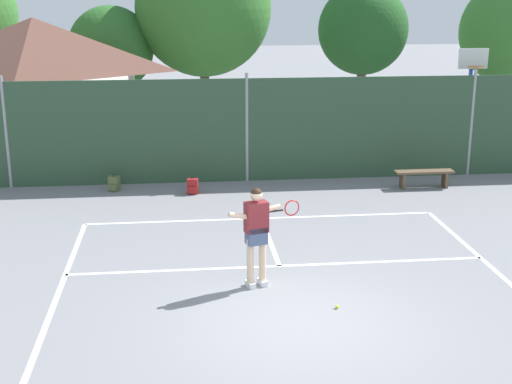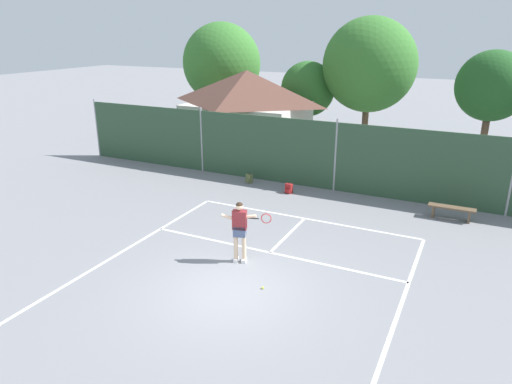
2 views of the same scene
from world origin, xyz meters
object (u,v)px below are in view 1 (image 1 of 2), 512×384
courtside_bench (424,175)px  tennis_player (257,228)px  backpack_red (193,187)px  basketball_hoop (470,90)px  backpack_olive (114,184)px  tennis_ball (337,307)px

courtside_bench → tennis_player: bearing=-130.6°
backpack_red → courtside_bench: courtside_bench is taller
basketball_hoop → backpack_olive: 10.91m
basketball_hoop → backpack_olive: basketball_hoop is taller
backpack_olive → backpack_red: 2.16m
tennis_ball → backpack_olive: (-4.36, 7.84, 0.16)m
tennis_player → backpack_red: tennis_player is taller
backpack_olive → backpack_red: bearing=-13.5°
tennis_ball → backpack_red: bearing=107.2°
tennis_player → backpack_red: bearing=99.3°
tennis_player → backpack_olive: 7.48m
courtside_bench → tennis_ball: bearing=-119.0°
basketball_hoop → backpack_red: size_ratio=7.67×
backpack_red → tennis_player: bearing=-80.7°
backpack_olive → courtside_bench: (8.39, -0.60, 0.17)m
backpack_red → courtside_bench: size_ratio=0.29×
tennis_player → courtside_bench: size_ratio=1.16×
backpack_olive → courtside_bench: courtside_bench is taller
backpack_olive → courtside_bench: 8.41m
basketball_hoop → courtside_bench: 3.80m
tennis_ball → courtside_bench: bearing=61.0°
backpack_olive → tennis_ball: bearing=-60.9°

